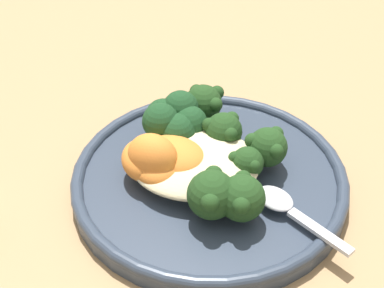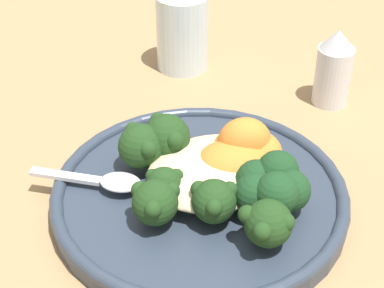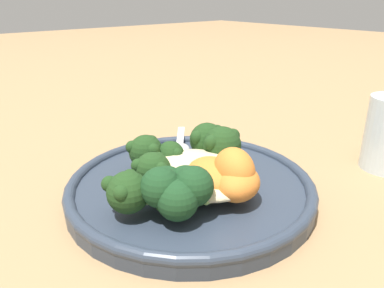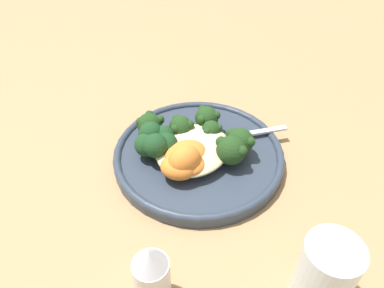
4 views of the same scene
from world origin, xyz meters
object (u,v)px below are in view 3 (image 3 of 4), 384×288
Objects in this scene: sweet_potato_chunk_1 at (228,179)px; spoon at (179,146)px; broccoli_stalk_0 at (220,154)px; sweet_potato_chunk_2 at (209,177)px; broccoli_stalk_6 at (180,196)px; quinoa_mound at (199,173)px; broccoli_stalk_4 at (163,173)px; sweet_potato_chunk_0 at (234,171)px; broccoli_stalk_2 at (183,165)px; sweet_potato_chunk_3 at (238,183)px; broccoli_stalk_5 at (143,190)px; plate at (194,185)px; broccoli_stalk_3 at (155,157)px; broccoli_stalk_1 at (208,148)px; kale_tuft at (177,189)px.

spoon is (0.11, -0.03, -0.01)m from sweet_potato_chunk_1.
sweet_potato_chunk_2 is at bearing 176.53° from broccoli_stalk_0.
broccoli_stalk_6 is 1.65× the size of sweet_potato_chunk_1.
spoon is (0.08, -0.04, -0.01)m from quinoa_mound.
broccoli_stalk_4 reaches higher than sweet_potato_chunk_1.
broccoli_stalk_6 is at bearing 100.17° from sweet_potato_chunk_2.
sweet_potato_chunk_0 is 0.55× the size of spoon.
sweet_potato_chunk_3 is at bearing -169.22° from broccoli_stalk_2.
broccoli_stalk_6 is at bearing 121.17° from quinoa_mound.
broccoli_stalk_5 is 2.17× the size of sweet_potato_chunk_3.
broccoli_stalk_2 is 0.07m from sweet_potato_chunk_3.
broccoli_stalk_0 is at bearing -155.37° from broccoli_stalk_5.
broccoli_stalk_4 reaches higher than sweet_potato_chunk_2.
broccoli_stalk_6 is at bearing -177.13° from spoon.
sweet_potato_chunk_1 is at bearing 177.40° from broccoli_stalk_5.
broccoli_stalk_5 is (-0.00, 0.07, 0.01)m from quinoa_mound.
spoon is (0.11, -0.09, -0.01)m from broccoli_stalk_6.
sweet_potato_chunk_2 is (-0.03, 0.01, 0.03)m from plate.
plate is 0.08m from spoon.
broccoli_stalk_4 is 0.07m from sweet_potato_chunk_0.
broccoli_stalk_6 is at bearing 80.25° from sweet_potato_chunk_0.
broccoli_stalk_4 is at bearing 146.43° from broccoli_stalk_3.
sweet_potato_chunk_3 is at bearing 156.52° from sweet_potato_chunk_0.
quinoa_mound is at bearing 166.39° from broccoli_stalk_1.
spoon is (0.07, -0.07, -0.01)m from broccoli_stalk_4.
broccoli_stalk_5 is at bearing -52.25° from broccoli_stalk_6.
plate is 0.06m from sweet_potato_chunk_0.
sweet_potato_chunk_1 is at bearing -175.21° from plate.
broccoli_stalk_6 is at bearing 150.72° from broccoli_stalk_3.
broccoli_stalk_5 reaches higher than broccoli_stalk_4.
broccoli_stalk_3 is 0.04m from broccoli_stalk_4.
broccoli_stalk_0 is at bearing -30.14° from sweet_potato_chunk_0.
broccoli_stalk_3 is (0.04, 0.02, 0.03)m from plate.
broccoli_stalk_2 is 2.31× the size of sweet_potato_chunk_0.
sweet_potato_chunk_2 is at bearing -174.43° from broccoli_stalk_6.
broccoli_stalk_6 and sweet_potato_chunk_3 have the same top height.
broccoli_stalk_3 is at bearing 18.51° from quinoa_mound.
broccoli_stalk_0 is at bearing -77.43° from quinoa_mound.
broccoli_stalk_2 is at bearing 4.32° from quinoa_mound.
spoon is (0.08, -0.11, -0.01)m from broccoli_stalk_5.
broccoli_stalk_1 is at bearing -75.55° from broccoli_stalk_2.
broccoli_stalk_3 is at bearing 158.19° from spoon.
plate is 0.07m from kale_tuft.
broccoli_stalk_0 is 0.04m from broccoli_stalk_2.
broccoli_stalk_2 is (0.02, 0.00, 0.00)m from quinoa_mound.
broccoli_stalk_0 is 2.43× the size of sweet_potato_chunk_0.
quinoa_mound is 0.04m from broccoli_stalk_4.
broccoli_stalk_0 reaches higher than sweet_potato_chunk_2.
sweet_potato_chunk_0 is 0.02m from sweet_potato_chunk_2.
broccoli_stalk_4 is (-0.01, 0.03, 0.00)m from broccoli_stalk_2.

